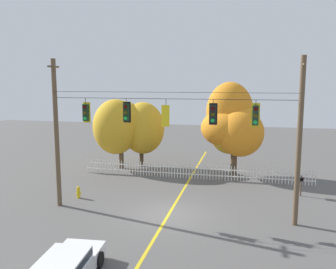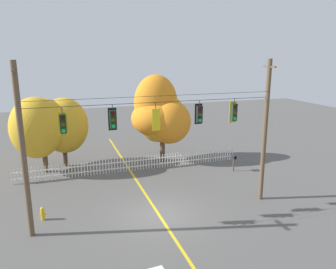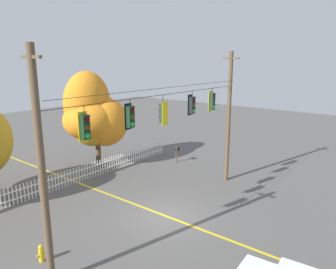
{
  "view_description": "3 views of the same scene",
  "coord_description": "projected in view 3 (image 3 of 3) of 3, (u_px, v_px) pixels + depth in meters",
  "views": [
    {
      "loc": [
        4.1,
        -18.6,
        7.39
      ],
      "look_at": [
        0.07,
        -0.51,
        4.57
      ],
      "focal_mm": 38.38,
      "sensor_mm": 36.0,
      "label": 1
    },
    {
      "loc": [
        -4.91,
        -16.06,
        8.8
      ],
      "look_at": [
        0.41,
        -0.37,
        4.74
      ],
      "focal_mm": 34.86,
      "sensor_mm": 36.0,
      "label": 2
    },
    {
      "loc": [
        -12.06,
        -9.74,
        8.06
      ],
      "look_at": [
        -0.57,
        -0.65,
        4.62
      ],
      "focal_mm": 34.27,
      "sensor_mm": 36.0,
      "label": 3
    }
  ],
  "objects": [
    {
      "name": "roadside_mailbox",
      "position": [
        176.0,
        150.0,
        25.48
      ],
      "size": [
        0.25,
        0.44,
        1.31
      ],
      "color": "brown",
      "rests_on": "ground"
    },
    {
      "name": "autumn_oak_far_east",
      "position": [
        94.0,
        114.0,
        23.8
      ],
      "size": [
        4.81,
        4.04,
        7.26
      ],
      "color": "brown",
      "rests_on": "ground"
    },
    {
      "name": "traffic_signal_northbound_primary",
      "position": [
        130.0,
        117.0,
        13.83
      ],
      "size": [
        0.43,
        0.38,
        1.34
      ],
      "color": "black"
    },
    {
      "name": "ground",
      "position": [
        165.0,
        216.0,
        16.93
      ],
      "size": [
        80.0,
        80.0,
        0.0
      ],
      "primitive_type": "plane",
      "color": "#565451"
    },
    {
      "name": "traffic_signal_northbound_secondary",
      "position": [
        85.0,
        127.0,
        12.02
      ],
      "size": [
        0.43,
        0.38,
        1.4
      ],
      "color": "black"
    },
    {
      "name": "traffic_signal_eastbound_side",
      "position": [
        163.0,
        113.0,
        15.55
      ],
      "size": [
        0.43,
        0.38,
        1.47
      ],
      "color": "black"
    },
    {
      "name": "autumn_maple_far_west",
      "position": [
        94.0,
        119.0,
        24.16
      ],
      "size": [
        3.83,
        3.4,
        5.6
      ],
      "color": "brown",
      "rests_on": "ground"
    },
    {
      "name": "fire_hydrant",
      "position": [
        41.0,
        253.0,
        13.04
      ],
      "size": [
        0.38,
        0.22,
        0.75
      ],
      "color": "gold",
      "rests_on": "ground"
    },
    {
      "name": "traffic_signal_southbound_primary",
      "position": [
        192.0,
        105.0,
        17.44
      ],
      "size": [
        0.43,
        0.38,
        1.34
      ],
      "color": "black"
    },
    {
      "name": "signal_support_span",
      "position": [
        165.0,
        135.0,
        15.93
      ],
      "size": [
        13.57,
        1.1,
        8.59
      ],
      "color": "brown",
      "rests_on": "ground"
    },
    {
      "name": "traffic_signal_westbound_side",
      "position": [
        212.0,
        101.0,
        19.08
      ],
      "size": [
        0.43,
        0.38,
        1.39
      ],
      "color": "black"
    },
    {
      "name": "lane_centerline_stripe",
      "position": [
        165.0,
        216.0,
        16.93
      ],
      "size": [
        0.16,
        36.0,
        0.01
      ],
      "primitive_type": "cube",
      "color": "gold",
      "rests_on": "ground"
    },
    {
      "name": "white_picket_fence",
      "position": [
        81.0,
        174.0,
        21.56
      ],
      "size": [
        17.38,
        0.06,
        1.12
      ],
      "color": "white",
      "rests_on": "ground"
    }
  ]
}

